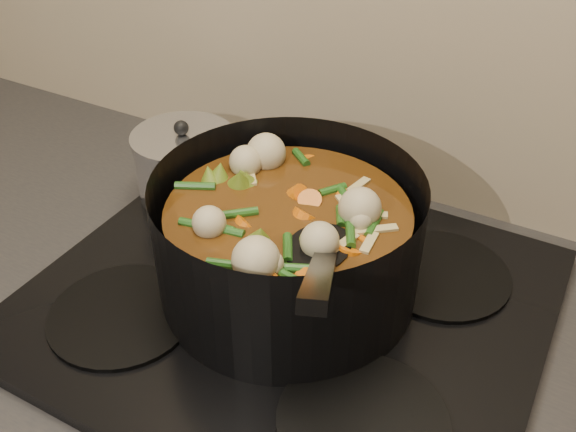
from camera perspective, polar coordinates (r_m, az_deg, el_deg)
The scene contains 3 objects.
stovetop at distance 0.83m, azimuth -0.04°, elevation -7.47°, with size 0.62×0.54×0.03m.
stockpot at distance 0.78m, azimuth 0.02°, elevation -2.28°, with size 0.38×0.43×0.24m.
saucepan at distance 0.99m, azimuth -9.12°, elevation 4.56°, with size 0.15×0.15×0.13m.
Camera 1 is at (0.29, 1.41, 1.49)m, focal length 40.00 mm.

